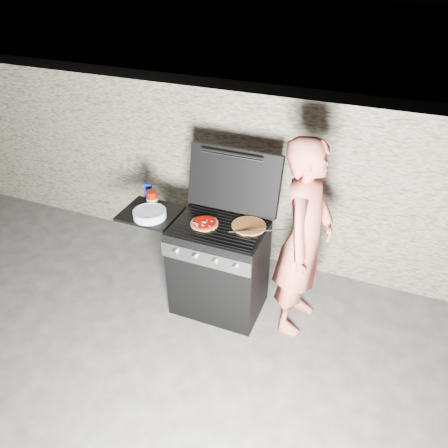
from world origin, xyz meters
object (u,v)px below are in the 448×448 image
at_px(sauce_jar, 152,199).
at_px(person, 304,240).
at_px(gas_grill, 194,262).
at_px(pizza_topped, 204,223).

relative_size(sauce_jar, person, 0.08).
relative_size(gas_grill, sauce_jar, 8.81).
distance_m(pizza_topped, person, 0.85).
relative_size(gas_grill, person, 0.75).
xyz_separation_m(pizza_topped, sauce_jar, (-0.58, 0.12, 0.05)).
height_order(sauce_jar, person, person).
distance_m(gas_grill, person, 1.07).
relative_size(pizza_topped, sauce_jar, 1.56).
bearing_deg(person, gas_grill, 101.54).
bearing_deg(person, pizza_topped, 103.28).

